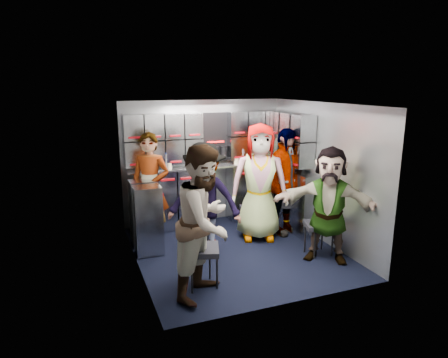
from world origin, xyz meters
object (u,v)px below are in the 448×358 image
object	(u,v)px
attendant_arc_d	(284,182)
attendant_arc_e	(329,205)
attendant_arc_a	(205,222)
jump_seat_center	(254,210)
jump_seat_mid_right	(277,205)
attendant_arc_b	(204,200)
jump_seat_mid_left	(201,222)
jump_seat_near_left	(201,252)
attendant_standing	(150,188)
jump_seat_near_right	(319,227)
attendant_arc_c	(259,182)

from	to	relation	value
attendant_arc_d	attendant_arc_e	bearing A→B (deg)	-103.84
attendant_arc_a	jump_seat_center	bearing A→B (deg)	4.99
attendant_arc_d	attendant_arc_e	world-z (taller)	attendant_arc_d
jump_seat_mid_right	attendant_arc_b	xyz separation A→B (m)	(-1.44, -0.53, 0.39)
jump_seat_mid_left	attendant_arc_e	world-z (taller)	attendant_arc_e
jump_seat_mid_right	attendant_arc_a	distance (m)	2.40
jump_seat_near_left	attendant_standing	size ratio (longest dim) A/B	0.31
jump_seat_near_right	attendant_arc_e	xyz separation A→B (m)	(-0.00, -0.18, 0.38)
jump_seat_mid_left	attendant_arc_d	bearing A→B (deg)	6.69
jump_seat_mid_right	attendant_arc_e	distance (m)	1.34
jump_seat_mid_left	attendant_arc_d	size ratio (longest dim) A/B	0.29
jump_seat_near_left	jump_seat_near_right	size ratio (longest dim) A/B	1.07
jump_seat_near_right	attendant_arc_a	xyz separation A→B (m)	(-1.83, -0.46, 0.46)
jump_seat_mid_left	jump_seat_near_right	xyz separation A→B (m)	(1.50, -0.76, -0.01)
attendant_arc_d	attendant_arc_b	bearing A→B (deg)	176.36
jump_seat_mid_left	attendant_arc_d	distance (m)	1.51
attendant_arc_b	attendant_arc_a	bearing A→B (deg)	-77.10
jump_seat_center	attendant_arc_b	size ratio (longest dim) A/B	0.28
attendant_standing	jump_seat_near_right	bearing A→B (deg)	0.12
jump_seat_near_right	attendant_arc_a	distance (m)	1.94
jump_seat_mid_left	attendant_arc_e	size ratio (longest dim) A/B	0.31
attendant_standing	jump_seat_mid_right	bearing A→B (deg)	25.89
jump_seat_near_left	attendant_arc_e	world-z (taller)	attendant_arc_e
attendant_arc_e	attendant_arc_a	bearing A→B (deg)	-132.36
attendant_arc_b	attendant_arc_c	world-z (taller)	attendant_arc_c
jump_seat_mid_right	attendant_standing	size ratio (longest dim) A/B	0.28
attendant_arc_a	jump_seat_mid_right	bearing A→B (deg)	-2.50
attendant_arc_c	attendant_arc_d	xyz separation A→B (m)	(0.46, 0.06, -0.05)
attendant_standing	attendant_arc_b	bearing A→B (deg)	-19.63
attendant_standing	attendant_arc_a	distance (m)	1.85
attendant_arc_b	attendant_arc_e	world-z (taller)	attendant_arc_b
jump_seat_near_left	attendant_arc_d	size ratio (longest dim) A/B	0.30
jump_seat_mid_right	attendant_arc_a	world-z (taller)	attendant_arc_a
attendant_standing	jump_seat_near_left	bearing A→B (deg)	-47.54
attendant_standing	attendant_arc_d	bearing A→B (deg)	20.96
jump_seat_near_right	attendant_arc_d	size ratio (longest dim) A/B	0.29
jump_seat_mid_right	attendant_arc_d	world-z (taller)	attendant_arc_d
attendant_standing	attendant_arc_e	distance (m)	2.61
jump_seat_near_left	attendant_arc_a	bearing A→B (deg)	-90.00
jump_seat_near_right	attendant_arc_c	distance (m)	1.13
jump_seat_mid_left	jump_seat_mid_right	bearing A→B (deg)	13.64
attendant_arc_a	attendant_arc_e	size ratio (longest dim) A/B	1.11
attendant_arc_a	jump_seat_near_left	bearing A→B (deg)	45.89
jump_seat_center	attendant_standing	distance (m)	1.67
jump_seat_near_left	attendant_arc_e	size ratio (longest dim) A/B	0.33
jump_seat_near_right	attendant_standing	bearing A→B (deg)	146.91
jump_seat_near_right	attendant_arc_b	bearing A→B (deg)	158.92
jump_seat_mid_right	attendant_arc_e	xyz separation A→B (m)	(0.07, -1.29, 0.37)
attendant_arc_e	jump_seat_near_left	bearing A→B (deg)	-137.93
attendant_standing	attendant_arc_d	world-z (taller)	attendant_arc_d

